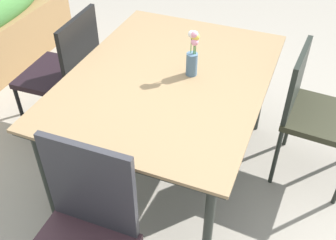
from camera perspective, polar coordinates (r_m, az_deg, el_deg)
name	(u,v)px	position (r m, az deg, el deg)	size (l,w,h in m)	color
ground_plane	(165,175)	(2.74, -0.45, -7.90)	(12.00, 12.00, 0.00)	gray
dining_table	(168,83)	(2.32, 0.00, 5.29)	(1.47, 1.11, 0.77)	#8C704C
chair_end_left	(81,236)	(1.81, -12.45, -16.01)	(0.45, 0.45, 0.99)	#3C252C
chair_near_right	(313,108)	(2.59, 20.23, 1.61)	(0.48, 0.48, 0.89)	#29291A
chair_far_side	(66,69)	(2.87, -14.44, 7.16)	(0.49, 0.49, 0.94)	black
flower_vase	(193,55)	(2.24, 3.57, 9.38)	(0.06, 0.07, 0.27)	slate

